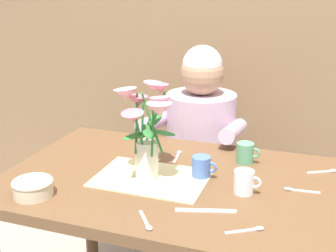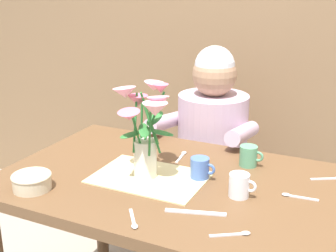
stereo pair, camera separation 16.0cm
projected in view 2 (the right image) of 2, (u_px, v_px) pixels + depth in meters
name	position (u px, v px, depth m)	size (l,w,h in m)	color
wood_panel_backdrop	(253.00, 14.00, 2.34)	(4.00, 0.10, 2.50)	brown
dining_table	(168.00, 201.00, 1.64)	(1.20, 0.80, 0.74)	brown
seated_person	(211.00, 161.00, 2.21)	(0.45, 0.47, 1.14)	#4C4C56
striped_placemat	(150.00, 177.00, 1.60)	(0.40, 0.28, 0.01)	beige
flower_vase	(146.00, 124.00, 1.54)	(0.24, 0.25, 0.34)	silver
ceramic_bowl	(32.00, 181.00, 1.51)	(0.14, 0.14, 0.06)	beige
dinner_knife	(196.00, 212.00, 1.36)	(0.19, 0.02, 0.01)	silver
coffee_cup	(200.00, 168.00, 1.58)	(0.09, 0.07, 0.08)	#476BB7
tea_cup	(249.00, 156.00, 1.70)	(0.09, 0.07, 0.08)	#569970
ceramic_mug	(240.00, 185.00, 1.45)	(0.09, 0.07, 0.08)	silver
spoon_0	(294.00, 196.00, 1.46)	(0.12, 0.02, 0.01)	silver
spoon_1	(332.00, 178.00, 1.59)	(0.11, 0.07, 0.01)	silver
spoon_2	(134.00, 222.00, 1.31)	(0.08, 0.10, 0.01)	silver
spoon_3	(182.00, 155.00, 1.80)	(0.03, 0.12, 0.01)	silver
spoon_4	(237.00, 234.00, 1.24)	(0.11, 0.08, 0.01)	silver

